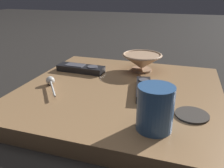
# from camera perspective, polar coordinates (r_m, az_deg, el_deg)

# --- Properties ---
(ground_plane) EXTENTS (6.00, 6.00, 0.00)m
(ground_plane) POSITION_cam_1_polar(r_m,az_deg,el_deg) (0.75, 1.94, -4.21)
(ground_plane) COLOR black
(table) EXTENTS (0.62, 0.59, 0.05)m
(table) POSITION_cam_1_polar(r_m,az_deg,el_deg) (0.74, 1.96, -2.63)
(table) COLOR #936D47
(table) RESTS_ON ground
(cereal_bowl) EXTENTS (0.15, 0.15, 0.07)m
(cereal_bowl) POSITION_cam_1_polar(r_m,az_deg,el_deg) (0.88, 7.43, 5.61)
(cereal_bowl) COLOR tan
(cereal_bowl) RESTS_ON table
(coffee_mug) EXTENTS (0.08, 0.08, 0.10)m
(coffee_mug) POSITION_cam_1_polar(r_m,az_deg,el_deg) (0.51, 10.64, -5.94)
(coffee_mug) COLOR #33598C
(coffee_mug) RESTS_ON table
(teaspoon) EXTENTS (0.09, 0.12, 0.03)m
(teaspoon) POSITION_cam_1_polar(r_m,az_deg,el_deg) (0.76, -14.97, 0.56)
(teaspoon) COLOR silver
(teaspoon) RESTS_ON table
(tv_remote_near) EXTENTS (0.18, 0.06, 0.03)m
(tv_remote_near) POSITION_cam_1_polar(r_m,az_deg,el_deg) (0.88, -7.72, 3.85)
(tv_remote_near) COLOR black
(tv_remote_near) RESTS_ON table
(tv_remote_far) EXTENTS (0.07, 0.17, 0.02)m
(tv_remote_far) POSITION_cam_1_polar(r_m,az_deg,el_deg) (0.70, 7.86, -1.20)
(tv_remote_far) COLOR black
(tv_remote_far) RESTS_ON table
(drink_coaster) EXTENTS (0.08, 0.08, 0.01)m
(drink_coaster) POSITION_cam_1_polar(r_m,az_deg,el_deg) (0.60, 19.20, -7.25)
(drink_coaster) COLOR #332D28
(drink_coaster) RESTS_ON table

